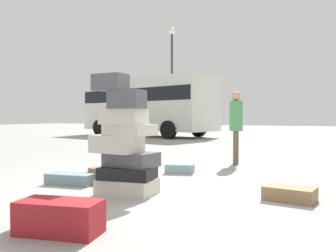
{
  "coord_description": "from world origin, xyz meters",
  "views": [
    {
      "loc": [
        2.25,
        -4.54,
        1.09
      ],
      "look_at": [
        -0.48,
        1.02,
        0.93
      ],
      "focal_mm": 38.45,
      "sensor_mm": 36.0,
      "label": 1
    }
  ],
  "objects": [
    {
      "name": "ground_plane",
      "position": [
        0.0,
        0.0,
        0.0
      ],
      "size": [
        80.0,
        80.0,
        0.0
      ],
      "primitive_type": "plane",
      "color": "#9E9E99"
    },
    {
      "name": "suitcase_tower",
      "position": [
        -0.48,
        -0.34,
        0.66
      ],
      "size": [
        0.94,
        0.72,
        1.66
      ],
      "color": "beige",
      "rests_on": "ground"
    },
    {
      "name": "suitcase_brown_upright_blue",
      "position": [
        1.63,
        0.31,
        0.09
      ],
      "size": [
        0.68,
        0.47,
        0.18
      ],
      "primitive_type": "cube",
      "rotation": [
        0.0,
        0.0,
        -0.14
      ],
      "color": "olive",
      "rests_on": "ground"
    },
    {
      "name": "suitcase_brown_foreground_near",
      "position": [
        -1.15,
        0.33,
        0.12
      ],
      "size": [
        0.76,
        0.43,
        0.25
      ],
      "primitive_type": "cube",
      "rotation": [
        0.0,
        0.0,
        -0.06
      ],
      "color": "olive",
      "rests_on": "ground"
    },
    {
      "name": "suitcase_slate_white_trunk",
      "position": [
        -0.58,
        1.74,
        0.09
      ],
      "size": [
        0.6,
        0.42,
        0.18
      ],
      "primitive_type": "cube",
      "rotation": [
        0.0,
        0.0,
        0.25
      ],
      "color": "gray",
      "rests_on": "ground"
    },
    {
      "name": "suitcase_slate_behind_tower",
      "position": [
        -1.69,
        -0.04,
        0.09
      ],
      "size": [
        0.83,
        0.5,
        0.18
      ],
      "primitive_type": "cube",
      "rotation": [
        0.0,
        0.0,
        0.16
      ],
      "color": "gray",
      "rests_on": "ground"
    },
    {
      "name": "suitcase_maroon_foreground_far",
      "position": [
        -0.12,
        -2.01,
        0.16
      ],
      "size": [
        0.84,
        0.53,
        0.31
      ],
      "primitive_type": "cube",
      "rotation": [
        0.0,
        0.0,
        0.22
      ],
      "color": "maroon",
      "rests_on": "ground"
    },
    {
      "name": "person_bearded_onlooker",
      "position": [
        0.03,
        3.52,
        0.99
      ],
      "size": [
        0.3,
        0.33,
        1.67
      ],
      "rotation": [
        0.0,
        0.0,
        -1.34
      ],
      "color": "brown",
      "rests_on": "ground"
    },
    {
      "name": "parked_bus",
      "position": [
        -7.67,
        13.04,
        1.83
      ],
      "size": [
        8.55,
        4.49,
        3.15
      ],
      "rotation": [
        0.0,
        0.0,
        -0.26
      ],
      "color": "silver",
      "rests_on": "ground"
    },
    {
      "name": "lamp_post",
      "position": [
        -6.04,
        12.85,
        3.84
      ],
      "size": [
        0.36,
        0.36,
        5.85
      ],
      "color": "#333338",
      "rests_on": "ground"
    }
  ]
}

